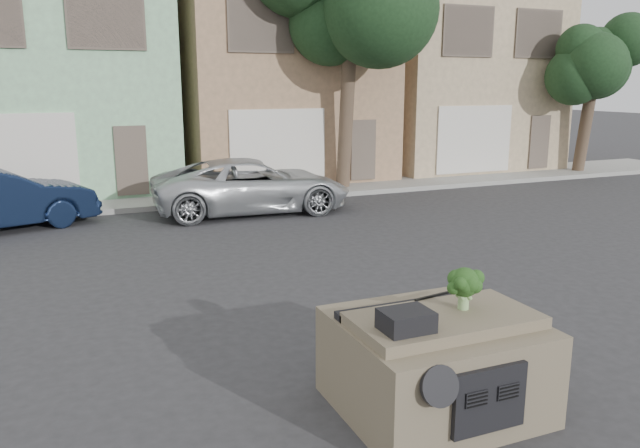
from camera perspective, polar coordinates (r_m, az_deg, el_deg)
ground_plane at (r=9.57m, az=0.31°, el=-8.31°), size 120.00×120.00×0.00m
sidewalk at (r=19.32m, az=-12.11°, el=2.45°), size 40.00×3.00×0.15m
townhouse_mint at (r=22.70m, az=-23.50°, el=12.59°), size 7.20×8.20×7.55m
townhouse_tan at (r=23.92m, az=-4.76°, el=13.53°), size 7.20×8.20×7.55m
townhouse_beige at (r=27.23m, az=10.82°, el=13.25°), size 7.20×8.20×7.55m
silver_pickup at (r=17.09m, az=-6.16°, el=1.08°), size 5.44×2.79×1.47m
tree_near at (r=19.93m, az=2.46°, el=15.08°), size 4.40×4.00×8.50m
tree_far at (r=25.84m, az=23.28°, el=10.78°), size 3.20×3.00×6.00m
car_dashboard at (r=6.91m, az=10.42°, el=-12.09°), size 2.00×1.80×1.12m
instrument_hump at (r=6.09m, az=7.88°, el=-8.73°), size 0.48×0.38×0.20m
wiper_arm at (r=7.14m, az=10.82°, el=-6.35°), size 0.69×0.15×0.02m
broccoli at (r=6.71m, az=13.04°, el=-5.73°), size 0.43×0.43×0.46m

